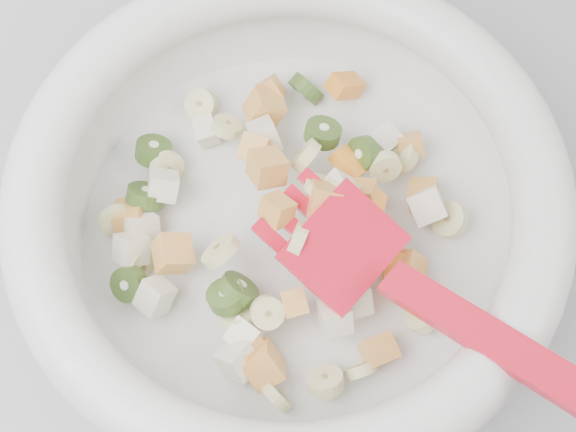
{
  "coord_description": "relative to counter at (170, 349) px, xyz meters",
  "views": [
    {
      "loc": [
        0.16,
        1.19,
        1.5
      ],
      "look_at": [
        0.15,
        1.42,
        0.95
      ],
      "focal_mm": 55.0,
      "sensor_mm": 36.0,
      "label": 1
    }
  ],
  "objects": [
    {
      "name": "counter",
      "position": [
        0.0,
        0.0,
        0.0
      ],
      "size": [
        2.0,
        0.6,
        0.9
      ],
      "primitive_type": "cube",
      "color": "gray",
      "rests_on": "ground"
    },
    {
      "name": "mixing_bowl",
      "position": [
        0.15,
        -0.03,
        0.51
      ],
      "size": [
        0.44,
        0.38,
        0.14
      ],
      "color": "white",
      "rests_on": "counter"
    }
  ]
}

